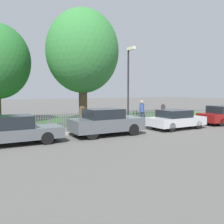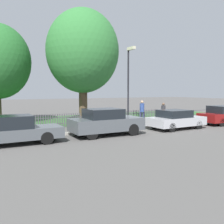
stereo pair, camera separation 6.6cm
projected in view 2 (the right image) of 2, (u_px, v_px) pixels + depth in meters
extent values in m
plane|color=#565451|center=(113.00, 131.00, 15.74)|extent=(120.00, 120.00, 0.00)
cube|color=#B2ADA3|center=(113.00, 130.00, 15.82)|extent=(31.43, 0.20, 0.12)
cube|color=#33602D|center=(76.00, 120.00, 21.77)|extent=(31.43, 7.61, 0.01)
cube|color=#4C4C51|center=(93.00, 121.00, 18.43)|extent=(31.43, 0.03, 0.05)
cube|color=#4C4C51|center=(93.00, 116.00, 18.40)|extent=(31.43, 0.03, 0.05)
cube|color=#4C4C51|center=(1.00, 124.00, 15.42)|extent=(0.06, 0.03, 0.95)
cube|color=#4C4C51|center=(4.00, 124.00, 15.50)|extent=(0.06, 0.03, 0.95)
cube|color=#4C4C51|center=(6.00, 124.00, 15.58)|extent=(0.06, 0.03, 0.95)
cube|color=#4C4C51|center=(9.00, 124.00, 15.66)|extent=(0.06, 0.03, 0.95)
cube|color=#4C4C51|center=(12.00, 123.00, 15.73)|extent=(0.06, 0.03, 0.95)
cube|color=#4C4C51|center=(15.00, 123.00, 15.81)|extent=(0.06, 0.03, 0.95)
cube|color=#4C4C51|center=(17.00, 123.00, 15.89)|extent=(0.06, 0.03, 0.95)
cube|color=#4C4C51|center=(20.00, 123.00, 15.96)|extent=(0.06, 0.03, 0.95)
cube|color=#4C4C51|center=(23.00, 123.00, 16.04)|extent=(0.06, 0.03, 0.95)
cube|color=#4C4C51|center=(25.00, 123.00, 16.12)|extent=(0.06, 0.03, 0.95)
cube|color=#4C4C51|center=(28.00, 123.00, 16.19)|extent=(0.06, 0.03, 0.95)
cube|color=#4C4C51|center=(31.00, 122.00, 16.27)|extent=(0.06, 0.03, 0.95)
cube|color=#4C4C51|center=(33.00, 122.00, 16.35)|extent=(0.06, 0.03, 0.95)
cube|color=#4C4C51|center=(36.00, 122.00, 16.43)|extent=(0.06, 0.03, 0.95)
cube|color=#4C4C51|center=(38.00, 122.00, 16.50)|extent=(0.06, 0.03, 0.95)
cube|color=#4C4C51|center=(41.00, 122.00, 16.58)|extent=(0.06, 0.03, 0.95)
cube|color=#4C4C51|center=(43.00, 122.00, 16.66)|extent=(0.06, 0.03, 0.95)
cube|color=#4C4C51|center=(46.00, 121.00, 16.73)|extent=(0.06, 0.03, 0.95)
cube|color=#4C4C51|center=(48.00, 121.00, 16.81)|extent=(0.06, 0.03, 0.95)
cube|color=#4C4C51|center=(51.00, 121.00, 16.89)|extent=(0.06, 0.03, 0.95)
cube|color=#4C4C51|center=(53.00, 121.00, 16.97)|extent=(0.06, 0.03, 0.95)
cube|color=#4C4C51|center=(55.00, 121.00, 17.04)|extent=(0.06, 0.03, 0.95)
cube|color=#4C4C51|center=(58.00, 121.00, 17.12)|extent=(0.06, 0.03, 0.95)
cube|color=#4C4C51|center=(60.00, 121.00, 17.20)|extent=(0.06, 0.03, 0.95)
cube|color=#4C4C51|center=(62.00, 120.00, 17.27)|extent=(0.06, 0.03, 0.95)
cube|color=#4C4C51|center=(65.00, 120.00, 17.35)|extent=(0.06, 0.03, 0.95)
cube|color=#4C4C51|center=(67.00, 120.00, 17.43)|extent=(0.06, 0.03, 0.95)
cube|color=#4C4C51|center=(69.00, 120.00, 17.51)|extent=(0.06, 0.03, 0.95)
cube|color=#4C4C51|center=(71.00, 120.00, 17.58)|extent=(0.06, 0.03, 0.95)
cube|color=#4C4C51|center=(73.00, 120.00, 17.66)|extent=(0.06, 0.03, 0.95)
cube|color=#4C4C51|center=(76.00, 120.00, 17.74)|extent=(0.06, 0.03, 0.95)
cube|color=#4C4C51|center=(78.00, 120.00, 17.81)|extent=(0.06, 0.03, 0.95)
cube|color=#4C4C51|center=(80.00, 119.00, 17.89)|extent=(0.06, 0.03, 0.95)
cube|color=#4C4C51|center=(82.00, 119.00, 17.97)|extent=(0.06, 0.03, 0.95)
cube|color=#4C4C51|center=(84.00, 119.00, 18.05)|extent=(0.06, 0.03, 0.95)
cube|color=#4C4C51|center=(86.00, 119.00, 18.12)|extent=(0.06, 0.03, 0.95)
cube|color=#4C4C51|center=(88.00, 119.00, 18.20)|extent=(0.06, 0.03, 0.95)
cube|color=#4C4C51|center=(90.00, 119.00, 18.28)|extent=(0.06, 0.03, 0.95)
cube|color=#4C4C51|center=(92.00, 119.00, 18.35)|extent=(0.06, 0.03, 0.95)
cube|color=#4C4C51|center=(95.00, 119.00, 18.43)|extent=(0.06, 0.03, 0.95)
cube|color=#4C4C51|center=(97.00, 118.00, 18.51)|extent=(0.06, 0.03, 0.95)
cube|color=#4C4C51|center=(98.00, 118.00, 18.59)|extent=(0.06, 0.03, 0.95)
cube|color=#4C4C51|center=(100.00, 118.00, 18.66)|extent=(0.06, 0.03, 0.95)
cube|color=#4C4C51|center=(102.00, 118.00, 18.74)|extent=(0.06, 0.03, 0.95)
cube|color=#4C4C51|center=(104.00, 118.00, 18.82)|extent=(0.06, 0.03, 0.95)
cube|color=#4C4C51|center=(106.00, 118.00, 18.89)|extent=(0.06, 0.03, 0.95)
cube|color=#4C4C51|center=(108.00, 118.00, 18.97)|extent=(0.06, 0.03, 0.95)
cube|color=#4C4C51|center=(110.00, 118.00, 19.05)|extent=(0.06, 0.03, 0.95)
cube|color=#4C4C51|center=(112.00, 118.00, 19.13)|extent=(0.06, 0.03, 0.95)
cube|color=#4C4C51|center=(114.00, 117.00, 19.20)|extent=(0.06, 0.03, 0.95)
cube|color=#4C4C51|center=(116.00, 117.00, 19.28)|extent=(0.06, 0.03, 0.95)
cube|color=#4C4C51|center=(118.00, 117.00, 19.36)|extent=(0.06, 0.03, 0.95)
cube|color=#4C4C51|center=(119.00, 117.00, 19.43)|extent=(0.06, 0.03, 0.95)
cube|color=#4C4C51|center=(121.00, 117.00, 19.51)|extent=(0.06, 0.03, 0.95)
cube|color=#4C4C51|center=(123.00, 117.00, 19.59)|extent=(0.06, 0.03, 0.95)
cube|color=#4C4C51|center=(125.00, 117.00, 19.66)|extent=(0.06, 0.03, 0.95)
cube|color=#4C4C51|center=(126.00, 117.00, 19.74)|extent=(0.06, 0.03, 0.95)
cube|color=#4C4C51|center=(128.00, 117.00, 19.82)|extent=(0.06, 0.03, 0.95)
cube|color=#4C4C51|center=(130.00, 116.00, 19.90)|extent=(0.06, 0.03, 0.95)
cube|color=#4C4C51|center=(132.00, 116.00, 19.97)|extent=(0.06, 0.03, 0.95)
cube|color=#4C4C51|center=(133.00, 116.00, 20.05)|extent=(0.06, 0.03, 0.95)
cube|color=#4C4C51|center=(135.00, 116.00, 20.13)|extent=(0.06, 0.03, 0.95)
cube|color=#4C4C51|center=(137.00, 116.00, 20.20)|extent=(0.06, 0.03, 0.95)
cube|color=#4C4C51|center=(138.00, 116.00, 20.28)|extent=(0.06, 0.03, 0.95)
cube|color=#4C4C51|center=(140.00, 116.00, 20.36)|extent=(0.06, 0.03, 0.95)
cube|color=#4C4C51|center=(142.00, 116.00, 20.44)|extent=(0.06, 0.03, 0.95)
cube|color=#4C4C51|center=(143.00, 116.00, 20.51)|extent=(0.06, 0.03, 0.95)
cube|color=#4C4C51|center=(145.00, 116.00, 20.59)|extent=(0.06, 0.03, 0.95)
cube|color=#4C4C51|center=(147.00, 116.00, 20.67)|extent=(0.06, 0.03, 0.95)
cube|color=#4C4C51|center=(148.00, 115.00, 20.74)|extent=(0.06, 0.03, 0.95)
cube|color=#4C4C51|center=(150.00, 115.00, 20.82)|extent=(0.06, 0.03, 0.95)
cube|color=#4C4C51|center=(151.00, 115.00, 20.90)|extent=(0.06, 0.03, 0.95)
cube|color=#4C4C51|center=(153.00, 115.00, 20.98)|extent=(0.06, 0.03, 0.95)
cube|color=#4C4C51|center=(154.00, 115.00, 21.05)|extent=(0.06, 0.03, 0.95)
cube|color=#4C4C51|center=(156.00, 115.00, 21.13)|extent=(0.06, 0.03, 0.95)
cube|color=#4C4C51|center=(158.00, 115.00, 21.21)|extent=(0.06, 0.03, 0.95)
cube|color=#4C4C51|center=(159.00, 115.00, 21.28)|extent=(0.06, 0.03, 0.95)
cube|color=#4C4C51|center=(161.00, 115.00, 21.36)|extent=(0.06, 0.03, 0.95)
cube|color=#4C4C51|center=(162.00, 115.00, 21.44)|extent=(0.06, 0.03, 0.95)
cube|color=#51565B|center=(13.00, 134.00, 11.76)|extent=(4.51, 1.63, 0.53)
cube|color=black|center=(8.00, 122.00, 11.60)|extent=(2.17, 1.46, 0.60)
cylinder|color=black|center=(40.00, 133.00, 13.08)|extent=(0.61, 0.14, 0.61)
cylinder|color=black|center=(47.00, 138.00, 11.78)|extent=(0.61, 0.14, 0.61)
cube|color=#51565B|center=(106.00, 124.00, 14.23)|extent=(4.10, 1.86, 0.70)
cube|color=black|center=(103.00, 113.00, 14.08)|extent=(1.97, 1.67, 0.54)
cylinder|color=black|center=(118.00, 126.00, 15.60)|extent=(0.68, 0.14, 0.67)
cylinder|color=black|center=(133.00, 130.00, 14.10)|extent=(0.68, 0.14, 0.67)
cylinder|color=black|center=(80.00, 129.00, 14.41)|extent=(0.68, 0.14, 0.67)
cylinder|color=black|center=(92.00, 133.00, 12.90)|extent=(0.68, 0.14, 0.67)
cube|color=#BCBCC1|center=(176.00, 121.00, 16.56)|extent=(3.91, 1.97, 0.55)
cube|color=black|center=(174.00, 114.00, 16.42)|extent=(1.90, 1.71, 0.48)
cylinder|color=black|center=(180.00, 122.00, 17.91)|extent=(0.58, 0.16, 0.58)
cylinder|color=black|center=(199.00, 125.00, 16.46)|extent=(0.58, 0.16, 0.58)
cylinder|color=black|center=(154.00, 124.00, 16.71)|extent=(0.58, 0.16, 0.58)
cylinder|color=black|center=(172.00, 128.00, 15.26)|extent=(0.58, 0.16, 0.58)
cube|color=black|center=(224.00, 109.00, 18.74)|extent=(2.05, 1.63, 0.54)
cylinder|color=black|center=(205.00, 120.00, 19.05)|extent=(0.60, 0.16, 0.59)
cylinder|color=black|center=(222.00, 122.00, 17.63)|extent=(0.60, 0.16, 0.59)
cylinder|color=black|center=(106.00, 124.00, 16.85)|extent=(0.57, 0.11, 0.57)
cylinder|color=black|center=(88.00, 125.00, 16.26)|extent=(0.57, 0.11, 0.57)
ellipsoid|color=gray|center=(98.00, 120.00, 16.53)|extent=(1.73, 0.73, 0.81)
ellipsoid|color=gray|center=(103.00, 116.00, 16.69)|extent=(0.42, 0.88, 0.37)
cylinder|color=brown|center=(83.00, 99.00, 19.30)|extent=(0.64, 0.64, 3.78)
ellipsoid|color=#337A38|center=(83.00, 51.00, 18.99)|extent=(5.52, 5.52, 6.35)
cylinder|color=#2D3351|center=(140.00, 117.00, 19.73)|extent=(0.16, 0.16, 0.85)
cylinder|color=#2D3351|center=(143.00, 117.00, 19.73)|extent=(0.16, 0.16, 0.85)
cylinder|color=#334C93|center=(142.00, 108.00, 19.67)|extent=(0.48, 0.48, 0.67)
sphere|color=tan|center=(142.00, 102.00, 19.63)|extent=(0.23, 0.23, 0.23)
cylinder|color=#7F6B51|center=(162.00, 118.00, 19.39)|extent=(0.15, 0.15, 0.78)
cylinder|color=#7F6B51|center=(164.00, 119.00, 19.17)|extent=(0.15, 0.15, 0.78)
cylinder|color=#333338|center=(163.00, 109.00, 19.22)|extent=(0.39, 0.39, 0.62)
sphere|color=brown|center=(163.00, 104.00, 19.19)|extent=(0.21, 0.21, 0.21)
cylinder|color=black|center=(128.00, 90.00, 16.60)|extent=(0.11, 0.11, 5.16)
cube|color=beige|center=(131.00, 48.00, 16.06)|extent=(0.20, 0.76, 0.18)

